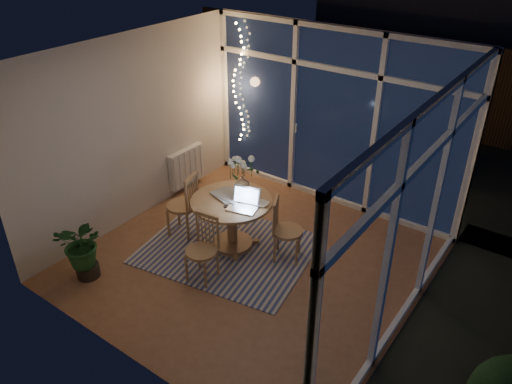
# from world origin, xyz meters

# --- Properties ---
(floor) EXTENTS (4.00, 4.00, 0.00)m
(floor) POSITION_xyz_m (0.00, 0.00, 0.00)
(floor) COLOR brown
(floor) RESTS_ON ground
(ceiling) EXTENTS (4.00, 4.00, 0.00)m
(ceiling) POSITION_xyz_m (0.00, 0.00, 2.60)
(ceiling) COLOR silver
(ceiling) RESTS_ON wall_back
(wall_back) EXTENTS (4.00, 0.04, 2.60)m
(wall_back) POSITION_xyz_m (0.00, 2.00, 1.30)
(wall_back) COLOR beige
(wall_back) RESTS_ON floor
(wall_front) EXTENTS (4.00, 0.04, 2.60)m
(wall_front) POSITION_xyz_m (0.00, -2.00, 1.30)
(wall_front) COLOR beige
(wall_front) RESTS_ON floor
(wall_left) EXTENTS (0.04, 4.00, 2.60)m
(wall_left) POSITION_xyz_m (-2.00, 0.00, 1.30)
(wall_left) COLOR beige
(wall_left) RESTS_ON floor
(wall_right) EXTENTS (0.04, 4.00, 2.60)m
(wall_right) POSITION_xyz_m (2.00, 0.00, 1.30)
(wall_right) COLOR beige
(wall_right) RESTS_ON floor
(window_wall_back) EXTENTS (4.00, 0.10, 2.60)m
(window_wall_back) POSITION_xyz_m (0.00, 1.96, 1.30)
(window_wall_back) COLOR white
(window_wall_back) RESTS_ON floor
(window_wall_right) EXTENTS (0.10, 4.00, 2.60)m
(window_wall_right) POSITION_xyz_m (1.96, 0.00, 1.30)
(window_wall_right) COLOR white
(window_wall_right) RESTS_ON floor
(radiator) EXTENTS (0.10, 0.70, 0.58)m
(radiator) POSITION_xyz_m (-1.94, 0.90, 0.40)
(radiator) COLOR silver
(radiator) RESTS_ON wall_left
(fairy_lights) EXTENTS (0.24, 0.10, 1.85)m
(fairy_lights) POSITION_xyz_m (-1.65, 1.88, 1.52)
(fairy_lights) COLOR #ECB35E
(fairy_lights) RESTS_ON window_wall_back
(garden_patio) EXTENTS (12.00, 6.00, 0.10)m
(garden_patio) POSITION_xyz_m (0.50, 5.00, -0.06)
(garden_patio) COLOR black
(garden_patio) RESTS_ON ground
(garden_fence) EXTENTS (11.00, 0.08, 1.80)m
(garden_fence) POSITION_xyz_m (0.00, 5.50, 0.90)
(garden_fence) COLOR #341C13
(garden_fence) RESTS_ON ground
(garden_shrubs) EXTENTS (0.90, 0.90, 0.90)m
(garden_shrubs) POSITION_xyz_m (-0.80, 3.40, 0.45)
(garden_shrubs) COLOR #183116
(garden_shrubs) RESTS_ON ground
(rug) EXTENTS (2.38, 2.03, 0.01)m
(rug) POSITION_xyz_m (-0.40, -0.00, 0.01)
(rug) COLOR #C1B79D
(rug) RESTS_ON floor
(dining_table) EXTENTS (1.20, 1.20, 0.71)m
(dining_table) POSITION_xyz_m (-0.40, 0.10, 0.36)
(dining_table) COLOR #996845
(dining_table) RESTS_ON floor
(chair_left) EXTENTS (0.53, 0.53, 0.93)m
(chair_left) POSITION_xyz_m (-1.14, -0.06, 0.47)
(chair_left) COLOR #996845
(chair_left) RESTS_ON floor
(chair_right) EXTENTS (0.54, 0.54, 0.88)m
(chair_right) POSITION_xyz_m (0.33, 0.30, 0.44)
(chair_right) COLOR #996845
(chair_right) RESTS_ON floor
(chair_front) EXTENTS (0.45, 0.45, 0.86)m
(chair_front) POSITION_xyz_m (-0.28, -0.64, 0.43)
(chair_front) COLOR #996845
(chair_front) RESTS_ON floor
(laptop) EXTENTS (0.42, 0.38, 0.26)m
(laptop) POSITION_xyz_m (-0.16, 0.02, 0.84)
(laptop) COLOR silver
(laptop) RESTS_ON dining_table
(flower_vase) EXTENTS (0.23, 0.23, 0.21)m
(flower_vase) POSITION_xyz_m (-0.45, 0.39, 0.82)
(flower_vase) COLOR white
(flower_vase) RESTS_ON dining_table
(bowl) EXTENTS (0.18, 0.18, 0.04)m
(bowl) POSITION_xyz_m (-0.01, 0.23, 0.73)
(bowl) COLOR white
(bowl) RESTS_ON dining_table
(newspapers) EXTENTS (0.40, 0.32, 0.02)m
(newspapers) POSITION_xyz_m (-0.50, 0.14, 0.72)
(newspapers) COLOR #B9B8B0
(newspapers) RESTS_ON dining_table
(phone) EXTENTS (0.12, 0.10, 0.01)m
(phone) POSITION_xyz_m (-0.33, -0.05, 0.72)
(phone) COLOR black
(phone) RESTS_ON dining_table
(potted_plant) EXTENTS (0.66, 0.61, 0.76)m
(potted_plant) POSITION_xyz_m (-1.45, -1.42, 0.38)
(potted_plant) COLOR #1A491E
(potted_plant) RESTS_ON floor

